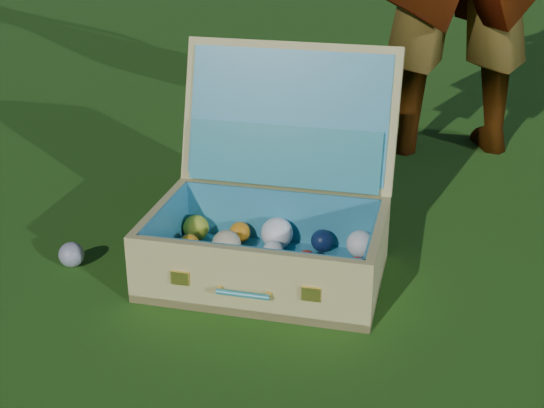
{
  "coord_description": "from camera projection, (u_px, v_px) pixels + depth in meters",
  "views": [
    {
      "loc": [
        0.46,
        -1.75,
        0.93
      ],
      "look_at": [
        0.08,
        -0.05,
        0.17
      ],
      "focal_mm": 50.0,
      "sensor_mm": 36.0,
      "label": 1
    }
  ],
  "objects": [
    {
      "name": "ground",
      "position": [
        246.0,
        252.0,
        2.03
      ],
      "size": [
        60.0,
        60.0,
        0.0
      ],
      "primitive_type": "plane",
      "color": "#215114",
      "rests_on": "ground"
    },
    {
      "name": "stray_ball",
      "position": [
        71.0,
        255.0,
        1.95
      ],
      "size": [
        0.07,
        0.07,
        0.07
      ],
      "primitive_type": "sphere",
      "color": "#4367AE",
      "rests_on": "ground"
    },
    {
      "name": "suitcase",
      "position": [
        273.0,
        209.0,
        1.92
      ],
      "size": [
        0.58,
        0.56,
        0.53
      ],
      "rotation": [
        0.0,
        0.0,
        -0.02
      ],
      "color": "#D3C172",
      "rests_on": "ground"
    }
  ]
}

